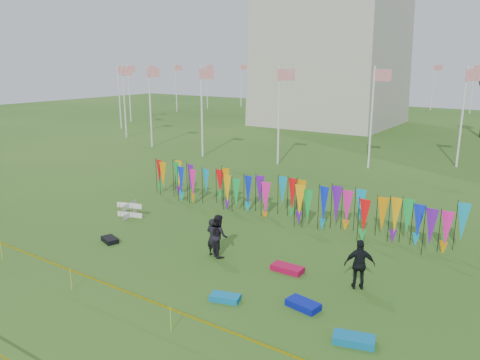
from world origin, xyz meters
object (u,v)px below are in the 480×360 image
Objects in this scene: kite_bag_turquoise at (225,298)px; box_kite at (129,210)px; kite_bag_red at (287,268)px; kite_bag_blue at (303,305)px; kite_bag_teal at (354,340)px; person_right at (360,264)px; person_left at (213,237)px; kite_bag_black at (110,240)px; person_mid at (219,235)px.

box_kite is at bearing 155.18° from kite_bag_turquoise.
kite_bag_blue is at bearing -50.64° from kite_bag_red.
kite_bag_teal is (14.52, -4.43, -0.30)m from box_kite.
person_right reaches higher than kite_bag_teal.
person_left is 5.30m from kite_bag_black.
box_kite reaches higher than kite_bag_black.
person_right is at bearing -169.19° from person_left.
kite_bag_turquoise is 0.85× the size of kite_bag_teal.
kite_bag_black is at bearing 49.94° from person_mid.
kite_bag_turquoise is at bearing -10.60° from kite_bag_black.
person_right is (6.21, 0.48, 0.03)m from person_mid.
kite_bag_red is at bearing 141.14° from kite_bag_teal.
kite_bag_turquoise is at bearing -156.46° from kite_bag_blue.
kite_bag_turquoise is 0.81× the size of kite_bag_red.
kite_bag_turquoise is at bearing 162.49° from person_mid.
person_right is 5.16m from kite_bag_turquoise.
person_left is at bearing -172.67° from kite_bag_red.
kite_bag_turquoise is 0.91× the size of kite_bag_blue.
kite_bag_turquoise is 4.78m from kite_bag_teal.
box_kite is 0.90× the size of kite_bag_black.
person_right is at bearing 10.49° from kite_bag_black.
kite_bag_teal is at bearing -24.75° from kite_bag_blue.
person_right reaches higher than kite_bag_turquoise.
person_mid reaches higher than kite_bag_black.
kite_bag_blue is 2.46m from kite_bag_teal.
kite_bag_turquoise is (2.60, -3.10, -0.84)m from person_mid.
kite_bag_blue is at bearing -1.96° from kite_bag_black.
kite_bag_black is at bearing 169.40° from kite_bag_turquoise.
kite_bag_black is (-8.51, -1.91, -0.01)m from kite_bag_red.
kite_bag_red is (10.43, -1.13, -0.30)m from box_kite.
kite_bag_blue is 10.38m from kite_bag_black.
person_mid reaches higher than kite_bag_turquoise.
kite_bag_blue is (5.15, -1.99, -0.82)m from person_mid.
kite_bag_red is at bearing 78.51° from kite_bag_turquoise.
person_mid is 5.54m from kite_bag_black.
person_mid is 0.97× the size of person_right.
person_left reaches higher than kite_bag_red.
person_mid is 8.01m from kite_bag_teal.
person_left is at bearing 161.18° from kite_bag_blue.
person_right is (13.35, -0.92, 0.55)m from box_kite.
kite_bag_red is at bearing 129.36° from kite_bag_blue.
kite_bag_teal is (4.09, -3.30, -0.00)m from kite_bag_red.
kite_bag_black is 0.75× the size of kite_bag_teal.
person_left is at bearing 16.22° from kite_bag_black.
person_mid is at bearing -11.12° from box_kite.
kite_bag_blue is (12.29, -3.40, -0.30)m from box_kite.
box_kite is at bearing -32.41° from person_right.
kite_bag_blue is at bearing -168.65° from person_mid.
person_mid is at bearing 129.96° from kite_bag_turquoise.
person_right is 1.49× the size of kite_bag_red.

